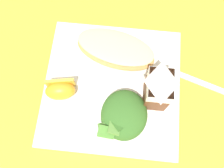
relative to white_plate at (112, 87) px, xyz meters
The scene contains 7 objects.
ground 0.01m from the white_plate, ahead, with size 3.00×3.00×0.00m, color gold.
white_plate is the anchor object (origin of this frame).
cheesy_pizza_bread 0.08m from the white_plate, behind, with size 0.11×0.18×0.04m.
green_salad_pile 0.08m from the white_plate, 24.71° to the left, with size 0.10×0.10×0.04m.
milk_carton 0.11m from the white_plate, 79.75° to the left, with size 0.06×0.05×0.11m.
orange_wedge_front 0.11m from the white_plate, 75.22° to the right, with size 0.05×0.07×0.04m.
metal_fork 0.24m from the white_plate, 93.66° to the left, with size 0.07×0.18×0.01m.
Camera 1 is at (0.16, 0.02, 0.51)m, focal length 40.21 mm.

